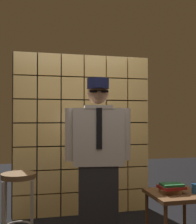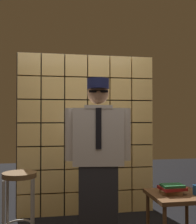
{
  "view_description": "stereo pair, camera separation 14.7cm",
  "coord_description": "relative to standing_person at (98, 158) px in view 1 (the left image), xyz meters",
  "views": [
    {
      "loc": [
        -0.66,
        -2.42,
        1.29
      ],
      "look_at": [
        -0.02,
        0.4,
        1.36
      ],
      "focal_mm": 45.35,
      "sensor_mm": 36.0,
      "label": 1
    },
    {
      "loc": [
        -0.52,
        -2.45,
        1.29
      ],
      "look_at": [
        -0.02,
        0.4,
        1.36
      ],
      "focal_mm": 45.35,
      "sensor_mm": 36.0,
      "label": 2
    }
  ],
  "objects": [
    {
      "name": "side_table",
      "position": [
        0.75,
        -0.21,
        -0.41
      ],
      "size": [
        0.52,
        0.52,
        0.55
      ],
      "color": "brown",
      "rests_on": "ground"
    },
    {
      "name": "standing_person",
      "position": [
        0.0,
        0.0,
        0.0
      ],
      "size": [
        0.68,
        0.32,
        1.7
      ],
      "rotation": [
        0.0,
        0.0,
        -0.13
      ],
      "color": "#28282D",
      "rests_on": "ground"
    },
    {
      "name": "book_stack",
      "position": [
        0.7,
        -0.22,
        -0.29
      ],
      "size": [
        0.26,
        0.21,
        0.1
      ],
      "color": "brown",
      "rests_on": "side_table"
    },
    {
      "name": "coffee_mug",
      "position": [
        0.94,
        -0.28,
        -0.29
      ],
      "size": [
        0.13,
        0.08,
        0.09
      ],
      "color": "navy",
      "rests_on": "side_table"
    },
    {
      "name": "glass_block_wall",
      "position": [
        0.02,
        1.0,
        0.19
      ],
      "size": [
        1.88,
        0.1,
        2.19
      ],
      "color": "#F2C672",
      "rests_on": "ground"
    },
    {
      "name": "bar_stool",
      "position": [
        -0.79,
        0.11,
        -0.33
      ],
      "size": [
        0.34,
        0.34,
        0.74
      ],
      "color": "brown",
      "rests_on": "ground"
    }
  ]
}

